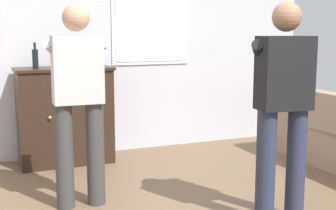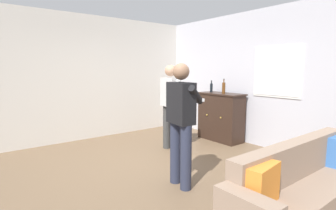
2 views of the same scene
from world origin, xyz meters
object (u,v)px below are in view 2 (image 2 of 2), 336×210
bottle_liquor_amber (211,87)px  person_standing_right (181,119)px  bottle_wine_green (224,88)px  couch (308,190)px  person_standing_left (171,103)px  sideboard_cabinet (221,117)px

bottle_liquor_amber → person_standing_right: bearing=-55.3°
bottle_wine_green → bottle_liquor_amber: bottle_wine_green is taller
couch → person_standing_right: size_ratio=1.46×
couch → bottle_liquor_amber: (-2.98, 1.68, 0.85)m
couch → bottle_wine_green: bearing=147.5°
bottle_liquor_amber → person_standing_right: (1.54, -2.22, -0.24)m
couch → bottle_wine_green: bottle_wine_green is taller
person_standing_left → sideboard_cabinet: bearing=84.6°
couch → bottle_liquor_amber: 3.53m
bottle_liquor_amber → person_standing_left: bearing=-82.7°
couch → bottle_liquor_amber: bearing=150.6°
couch → person_standing_right: (-1.45, -0.54, 0.61)m
sideboard_cabinet → bottle_liquor_amber: bearing=-178.1°
bottle_liquor_amber → sideboard_cabinet: bearing=1.9°
couch → bottle_liquor_amber: bottle_liquor_amber is taller
bottle_wine_green → bottle_liquor_amber: 0.39m
bottle_wine_green → bottle_liquor_amber: size_ratio=1.17×
couch → person_standing_left: 2.90m
sideboard_cabinet → person_standing_right: (1.24, -2.23, 0.40)m
bottle_liquor_amber → person_standing_left: person_standing_left is taller
bottle_wine_green → person_standing_left: bearing=-99.5°
bottle_wine_green → person_standing_right: (1.15, -2.20, -0.26)m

